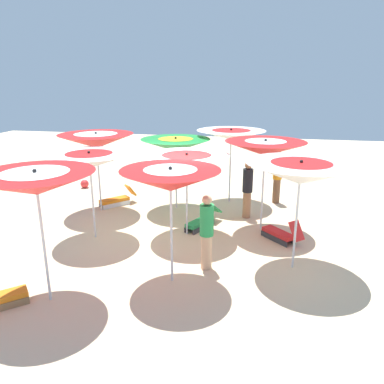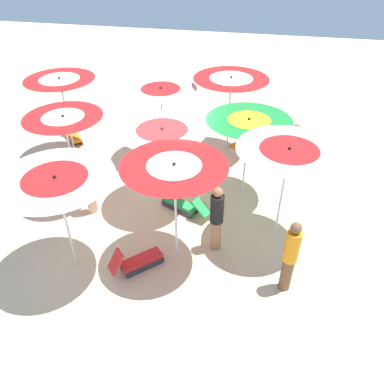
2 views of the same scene
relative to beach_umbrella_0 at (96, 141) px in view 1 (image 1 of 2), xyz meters
name	(u,v)px [view 1 (image 1 of 2)]	position (x,y,z in m)	size (l,w,h in m)	color
ground	(173,236)	(1.44, 2.70, -2.24)	(35.60, 35.60, 0.04)	beige
beach_umbrella_0	(96,141)	(0.00, 0.00, 0.00)	(2.24, 2.24, 2.49)	silver
beach_umbrella_1	(89,160)	(1.95, 0.72, -0.17)	(2.11, 2.11, 2.30)	silver
beach_umbrella_2	(36,183)	(4.83, 1.17, 0.06)	(2.03, 2.03, 2.54)	silver
beach_umbrella_3	(176,145)	(-0.72, 2.27, -0.17)	(2.15, 2.15, 2.30)	silver
beach_umbrella_4	(187,161)	(1.29, 3.05, -0.23)	(2.19, 2.19, 2.22)	silver
beach_umbrella_5	(170,180)	(3.71, 3.25, -0.07)	(1.93, 1.93, 2.42)	silver
beach_umbrella_6	(231,135)	(-1.66, 3.88, 0.05)	(2.22, 2.22, 2.48)	silver
beach_umbrella_7	(265,148)	(0.52, 4.98, 0.04)	(2.13, 2.13, 2.51)	silver
beach_umbrella_8	(300,173)	(2.63, 5.72, -0.07)	(2.26, 2.26, 2.42)	silver
lounger_0	(202,220)	(0.73, 3.37, -2.02)	(1.41, 0.90, 0.56)	#333338
lounger_1	(117,199)	(-0.60, 0.29, -2.02)	(1.16, 1.07, 0.61)	silver
lounger_3	(281,234)	(1.28, 5.51, -2.01)	(1.09, 1.06, 0.69)	#333338
beachgoer_0	(247,189)	(-0.30, 4.54, -1.33)	(0.30, 0.30, 1.71)	#A3704C
beachgoer_1	(277,176)	(-1.88, 5.43, -1.29)	(0.30, 0.30, 1.76)	brown
beachgoer_2	(207,231)	(3.04, 3.86, -1.34)	(0.30, 0.30, 1.68)	#D8A87F
beach_ball	(85,184)	(-2.26, -1.71, -2.06)	(0.31, 0.31, 0.31)	red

